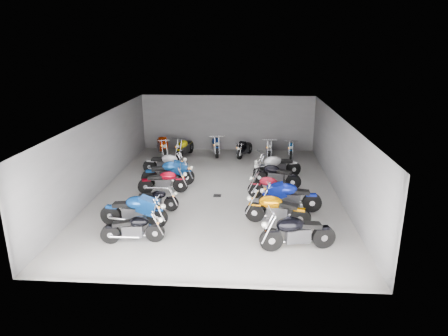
{
  "coord_description": "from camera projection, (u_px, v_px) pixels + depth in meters",
  "views": [
    {
      "loc": [
        1.31,
        -15.95,
        6.12
      ],
      "look_at": [
        0.24,
        0.18,
        1.0
      ],
      "focal_mm": 32.0,
      "sensor_mm": 36.0,
      "label": 1
    }
  ],
  "objects": [
    {
      "name": "drain_grate",
      "position": [
        217.0,
        196.0,
        16.62
      ],
      "size": [
        0.32,
        0.32,
        0.01
      ],
      "primitive_type": "cube",
      "color": "black",
      "rests_on": "ground"
    },
    {
      "name": "motorcycle_back_d",
      "position": [
        244.0,
        148.0,
        22.17
      ],
      "size": [
        0.85,
        1.84,
        0.85
      ],
      "rotation": [
        0.0,
        0.0,
        2.76
      ],
      "color": "black",
      "rests_on": "ground"
    },
    {
      "name": "motorcycle_right_a",
      "position": [
        297.0,
        232.0,
        12.17
      ],
      "size": [
        2.37,
        0.64,
        1.05
      ],
      "rotation": [
        0.0,
        0.0,
        1.76
      ],
      "color": "black",
      "rests_on": "ground"
    },
    {
      "name": "motorcycle_left_e",
      "position": [
        169.0,
        173.0,
        17.67
      ],
      "size": [
        2.36,
        0.56,
        1.04
      ],
      "rotation": [
        0.0,
        0.0,
        -1.44
      ],
      "color": "black",
      "rests_on": "ground"
    },
    {
      "name": "ceiling",
      "position": [
        218.0,
        117.0,
        16.13
      ],
      "size": [
        10.0,
        14.0,
        0.04
      ],
      "primitive_type": "cube",
      "color": "black",
      "rests_on": "wall_back"
    },
    {
      "name": "motorcycle_left_a",
      "position": [
        133.0,
        228.0,
        12.62
      ],
      "size": [
        2.01,
        0.49,
        0.89
      ],
      "rotation": [
        0.0,
        0.0,
        -1.43
      ],
      "color": "black",
      "rests_on": "ground"
    },
    {
      "name": "motorcycle_back_a",
      "position": [
        162.0,
        146.0,
        22.29
      ],
      "size": [
        1.0,
        2.28,
        1.05
      ],
      "rotation": [
        0.0,
        0.0,
        3.5
      ],
      "color": "black",
      "rests_on": "ground"
    },
    {
      "name": "motorcycle_left_c",
      "position": [
        155.0,
        200.0,
        15.01
      ],
      "size": [
        1.87,
        0.4,
        0.82
      ],
      "rotation": [
        0.0,
        0.0,
        -1.5
      ],
      "color": "black",
      "rests_on": "ground"
    },
    {
      "name": "motorcycle_right_f",
      "position": [
        277.0,
        166.0,
        18.6
      ],
      "size": [
        2.28,
        1.02,
        1.05
      ],
      "rotation": [
        0.0,
        0.0,
        1.95
      ],
      "color": "black",
      "rests_on": "ground"
    },
    {
      "name": "motorcycle_left_b",
      "position": [
        134.0,
        211.0,
        13.71
      ],
      "size": [
        2.39,
        0.51,
        1.05
      ],
      "rotation": [
        0.0,
        0.0,
        -1.64
      ],
      "color": "black",
      "rests_on": "ground"
    },
    {
      "name": "motorcycle_back_b",
      "position": [
        185.0,
        147.0,
        22.11
      ],
      "size": [
        0.67,
        2.19,
        0.97
      ],
      "rotation": [
        0.0,
        0.0,
        2.91
      ],
      "color": "black",
      "rests_on": "ground"
    },
    {
      "name": "motorcycle_back_f",
      "position": [
        291.0,
        148.0,
        22.23
      ],
      "size": [
        0.42,
        1.9,
        0.83
      ],
      "rotation": [
        0.0,
        0.0,
        3.04
      ],
      "color": "black",
      "rests_on": "ground"
    },
    {
      "name": "wall_left",
      "position": [
        101.0,
        153.0,
        16.93
      ],
      "size": [
        0.1,
        14.0,
        3.2
      ],
      "primitive_type": "cube",
      "color": "slate",
      "rests_on": "ground"
    },
    {
      "name": "motorcycle_left_d",
      "position": [
        164.0,
        181.0,
        16.79
      ],
      "size": [
        2.1,
        0.58,
        0.93
      ],
      "rotation": [
        0.0,
        0.0,
        -1.38
      ],
      "color": "black",
      "rests_on": "ground"
    },
    {
      "name": "motorcycle_left_f",
      "position": [
        166.0,
        164.0,
        19.05
      ],
      "size": [
        2.26,
        0.66,
        1.0
      ],
      "rotation": [
        0.0,
        0.0,
        -1.78
      ],
      "color": "black",
      "rests_on": "ground"
    },
    {
      "name": "motorcycle_right_e",
      "position": [
        276.0,
        175.0,
        17.51
      ],
      "size": [
        2.11,
        0.91,
        0.97
      ],
      "rotation": [
        0.0,
        0.0,
        1.21
      ],
      "color": "black",
      "rests_on": "ground"
    },
    {
      "name": "motorcycle_back_c",
      "position": [
        216.0,
        145.0,
        22.55
      ],
      "size": [
        0.58,
        2.28,
        1.0
      ],
      "rotation": [
        0.0,
        0.0,
        3.31
      ],
      "color": "black",
      "rests_on": "ground"
    },
    {
      "name": "motorcycle_right_c",
      "position": [
        289.0,
        197.0,
        14.95
      ],
      "size": [
        2.36,
        0.45,
        1.04
      ],
      "rotation": [
        0.0,
        0.0,
        1.57
      ],
      "color": "black",
      "rests_on": "ground"
    },
    {
      "name": "motorcycle_back_e",
      "position": [
        269.0,
        148.0,
        22.24
      ],
      "size": [
        0.4,
        2.03,
        0.89
      ],
      "rotation": [
        0.0,
        0.0,
        3.12
      ],
      "color": "black",
      "rests_on": "ground"
    },
    {
      "name": "ground",
      "position": [
        218.0,
        191.0,
        17.1
      ],
      "size": [
        14.0,
        14.0,
        0.0
      ],
      "primitive_type": "plane",
      "color": "#9B9993",
      "rests_on": "ground"
    },
    {
      "name": "wall_back",
      "position": [
        228.0,
        123.0,
        23.28
      ],
      "size": [
        10.0,
        0.1,
        3.2
      ],
      "primitive_type": "cube",
      "color": "slate",
      "rests_on": "ground"
    },
    {
      "name": "motorcycle_right_d",
      "position": [
        273.0,
        188.0,
        15.98
      ],
      "size": [
        2.1,
        0.85,
        0.96
      ],
      "rotation": [
        0.0,
        0.0,
        1.24
      ],
      "color": "black",
      "rests_on": "ground"
    },
    {
      "name": "motorcycle_right_b",
      "position": [
        277.0,
        210.0,
        13.84
      ],
      "size": [
        2.28,
        0.73,
        1.02
      ],
      "rotation": [
        0.0,
        0.0,
        1.32
      ],
      "color": "black",
      "rests_on": "ground"
    },
    {
      "name": "wall_right",
      "position": [
        340.0,
        158.0,
        16.3
      ],
      "size": [
        0.1,
        14.0,
        3.2
      ],
      "primitive_type": "cube",
      "color": "slate",
      "rests_on": "ground"
    }
  ]
}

